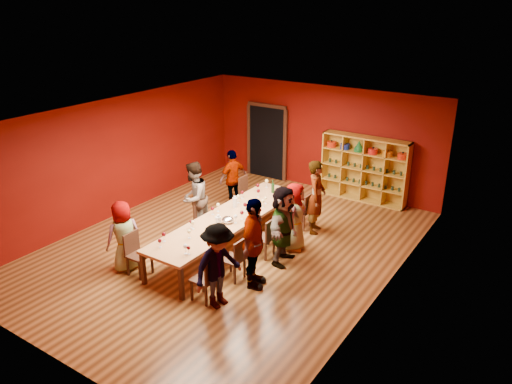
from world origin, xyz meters
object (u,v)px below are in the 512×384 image
chair_person_left_0 (136,251)px  chair_person_right_0 (208,277)px  chair_person_left_2 (203,215)px  person_left_0 (124,236)px  person_right_0 (218,266)px  chair_person_left_4 (247,191)px  chair_person_right_4 (304,209)px  shelving_unit (365,166)px  tasting_table (229,219)px  person_right_4 (316,197)px  person_right_2 (283,225)px  spittoon_bowl (228,220)px  person_left_4 (233,178)px  chair_person_right_2 (266,236)px  chair_person_right_1 (236,257)px  person_right_1 (254,244)px  person_left_2 (194,198)px  person_right_3 (295,217)px  wine_bottle (273,188)px  chair_person_right_3 (282,225)px

chair_person_left_0 → chair_person_right_0: bearing=0.8°
chair_person_right_0 → chair_person_left_2: bearing=130.9°
person_left_0 → person_right_0: 2.40m
chair_person_left_4 → chair_person_right_4: (1.82, -0.21, 0.00)m
shelving_unit → chair_person_right_4: size_ratio=2.70×
tasting_table → person_right_4: 2.18m
shelving_unit → person_right_2: bearing=-90.9°
person_left_0 → person_right_0: size_ratio=0.92×
person_right_4 → spittoon_bowl: size_ratio=6.68×
shelving_unit → person_left_4: size_ratio=1.55×
chair_person_right_2 → person_right_0: bearing=-82.7°
chair_person_right_1 → person_right_2: 1.25m
chair_person_right_1 → person_right_1: size_ratio=0.48×
person_left_0 → person_left_4: person_left_4 is taller
chair_person_left_0 → chair_person_left_2: (0.00, 2.13, 0.00)m
chair_person_right_2 → person_right_2: person_right_2 is taller
person_left_4 → chair_person_right_2: bearing=63.2°
shelving_unit → person_left_2: size_ratio=1.38×
shelving_unit → chair_person_left_4: shelving_unit is taller
chair_person_left_2 → person_right_3: size_ratio=0.57×
shelving_unit → wine_bottle: bearing=-117.9°
person_left_4 → wine_bottle: 1.41m
chair_person_right_2 → chair_person_right_3: size_ratio=1.00×
person_right_1 → chair_person_right_4: person_right_1 is taller
chair_person_right_2 → person_right_2: size_ratio=0.52×
chair_person_left_4 → person_right_4: size_ratio=0.50×
spittoon_bowl → tasting_table: bearing=120.1°
chair_person_left_0 → person_right_1: 2.46m
chair_person_left_0 → chair_person_right_3: size_ratio=1.00×
person_right_0 → person_left_0: bearing=100.4°
person_left_2 → person_right_1: bearing=51.1°
person_left_0 → chair_person_left_4: 3.96m
shelving_unit → person_left_2: 4.86m
person_right_3 → spittoon_bowl: person_right_3 is taller
person_right_2 → chair_person_right_0: bearing=160.4°
person_right_4 → wine_bottle: 1.18m
person_right_3 → person_right_4: size_ratio=0.87×
chair_person_right_1 → person_right_1: (0.42, 0.00, 0.42)m
person_left_4 → chair_person_right_2: (2.26, -1.90, -0.28)m
chair_person_right_1 → person_right_4: 2.86m
chair_person_right_0 → person_right_0: 0.41m
chair_person_left_2 → chair_person_right_2: 1.82m
person_right_4 → person_right_1: bearing=163.8°
chair_person_right_4 → wine_bottle: size_ratio=2.76×
tasting_table → chair_person_right_0: (0.91, -1.92, -0.20)m
person_right_0 → chair_person_left_4: bearing=37.7°
chair_person_left_2 → wine_bottle: (0.95, 1.57, 0.38)m
chair_person_right_0 → person_right_2: size_ratio=0.52×
person_left_4 → spittoon_bowl: person_left_4 is taller
person_left_4 → person_left_2: bearing=19.2°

